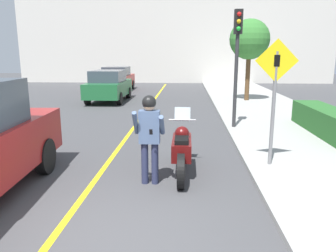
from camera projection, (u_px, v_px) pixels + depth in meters
ground_plane at (97, 235)px, 4.65m from camera, size 80.00×80.00×0.00m
sidewalk_curb at (327, 154)px, 8.27m from camera, size 4.40×44.00×0.10m
road_center_line at (129, 134)px, 10.53m from camera, size 0.12×36.00×0.01m
building_backdrop at (174, 40)px, 29.19m from camera, size 28.00×1.20×7.60m
motorcycle at (182, 149)px, 7.03m from camera, size 0.62×2.39×1.32m
person_biker at (149, 130)px, 6.29m from camera, size 0.59×0.48×1.76m
crossing_sign at (275, 91)px, 7.00m from camera, size 0.91×0.08×2.73m
traffic_light at (237, 47)px, 10.56m from camera, size 0.26×0.30×3.80m
hedge_row at (328, 122)px, 10.06m from camera, size 0.90×4.19×0.76m
street_tree at (249, 40)px, 16.99m from camera, size 2.08×2.08×4.22m
parked_car_green at (109, 86)px, 17.73m from camera, size 1.88×4.20×1.68m
parked_car_red at (117, 79)px, 22.89m from camera, size 1.88×4.20×1.68m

